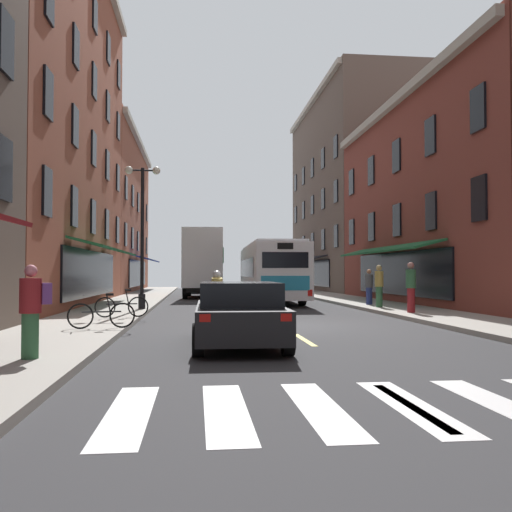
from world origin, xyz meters
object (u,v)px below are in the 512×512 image
Objects in this scene: pedestrian_rear at (379,285)px; street_lamp_twin at (142,230)px; bicycle_near at (102,314)px; pedestrian_near at (32,309)px; motorcycle_rider at (217,301)px; pedestrian_far at (369,287)px; pedestrian_mid at (411,286)px; box_truck at (204,264)px; sedan_mid at (199,284)px; transit_bus at (270,272)px; bicycle_mid at (122,306)px; sedan_near at (239,313)px.

street_lamp_twin is at bearing 96.97° from pedestrian_rear.
pedestrian_near reaches higher than bicycle_near.
pedestrian_rear reaches higher than motorcycle_rider.
pedestrian_far reaches higher than pedestrian_near.
motorcycle_rider is 7.47m from pedestrian_mid.
pedestrian_near is at bearing -93.61° from bicycle_near.
box_truck is 3.88× the size of pedestrian_mid.
pedestrian_rear is at bearing -70.89° from sedan_mid.
pedestrian_near reaches higher than sedan_mid.
transit_bus is 12.91m from bicycle_mid.
pedestrian_mid is at bearing -17.77° from street_lamp_twin.
pedestrian_far is at bearing 61.04° from sedan_near.
transit_bus is 12.80m from motorcycle_rider.
motorcycle_rider is 1.22× the size of bicycle_mid.
street_lamp_twin reaches higher than pedestrian_far.
pedestrian_mid reaches higher than motorcycle_rider.
box_truck is 4.16× the size of bicycle_mid.
pedestrian_near is (-0.32, -5.04, 0.47)m from bicycle_near.
sedan_mid is 25.77m from bicycle_mid.
box_truck reaches higher than sedan_near.
sedan_near is at bearing 97.07° from pedestrian_mid.
pedestrian_rear reaches higher than pedestrian_far.
box_truck is at bearing 91.05° from sedan_near.
transit_bus is at bearing -23.70° from pedestrian_far.
bicycle_mid is 1.06× the size of pedestrian_far.
pedestrian_near is (-3.26, -25.65, -1.18)m from box_truck.
box_truck reaches higher than bicycle_near.
sedan_mid is at bearing -23.17° from pedestrian_mid.
sedan_near is 2.81× the size of pedestrian_far.
box_truck is 17.29m from bicycle_mid.
street_lamp_twin is at bearing -131.48° from transit_bus.
pedestrian_rear is (7.03, 5.36, 0.35)m from motorcycle_rider.
sedan_near is at bearing 154.49° from pedestrian_rear.
pedestrian_rear is (6.75, 10.61, 0.35)m from sedan_near.
pedestrian_near is at bearing -114.32° from motorcycle_rider.
box_truck reaches higher than pedestrian_near.
pedestrian_rear is at bearing 22.58° from bicycle_mid.
motorcycle_rider is 1.13× the size of pedestrian_mid.
transit_bus is at bearing 48.52° from street_lamp_twin.
pedestrian_mid reaches higher than bicycle_near.
bicycle_mid is (-3.33, 6.42, -0.20)m from sedan_near.
bicycle_near is at bearing 134.71° from pedestrian_rear.
sedan_mid is 2.22× the size of motorcycle_rider.
pedestrian_rear is at bearing 37.78° from bicycle_near.
transit_bus is at bearing -75.49° from sedan_mid.
box_truck is 17.59m from pedestrian_mid.
pedestrian_mid is at bearing 5.57° from bicycle_mid.
motorcycle_rider reaches higher than bicycle_mid.
sedan_near is at bearing -99.89° from transit_bus.
pedestrian_near is at bearing 92.38° from pedestrian_mid.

